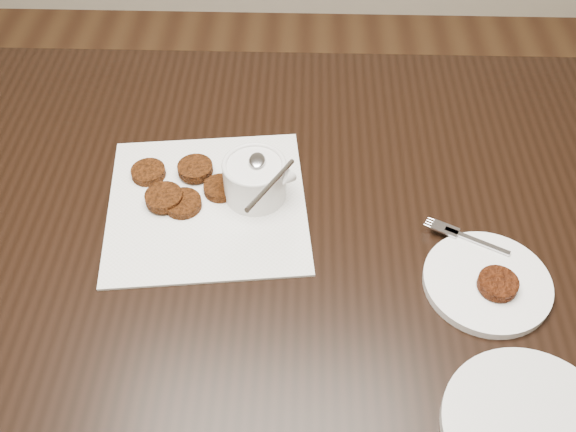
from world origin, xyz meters
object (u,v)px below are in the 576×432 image
object	(u,v)px
table	(238,339)
plate_with_patty	(488,280)
sauce_ramekin	(254,163)
plate_empty	(532,430)
napkin	(207,204)

from	to	relation	value
table	plate_with_patty	xyz separation A→B (m)	(0.38, -0.13, 0.39)
table	sauce_ramekin	world-z (taller)	sauce_ramekin
plate_with_patty	plate_empty	world-z (taller)	plate_with_patty
plate_empty	sauce_ramekin	bearing A→B (deg)	132.71
table	napkin	size ratio (longest dim) A/B	4.38
table	plate_with_patty	distance (m)	0.56
table	plate_with_patty	bearing A→B (deg)	-19.45
napkin	sauce_ramekin	size ratio (longest dim) A/B	2.27
sauce_ramekin	plate_empty	xyz separation A→B (m)	(0.34, -0.37, -0.06)
sauce_ramekin	plate_with_patty	size ratio (longest dim) A/B	0.76
sauce_ramekin	plate_empty	world-z (taller)	sauce_ramekin
table	sauce_ramekin	xyz separation A→B (m)	(0.05, 0.03, 0.44)
plate_empty	table	bearing A→B (deg)	138.65
plate_with_patty	plate_empty	xyz separation A→B (m)	(0.01, -0.21, -0.01)
napkin	sauce_ramekin	world-z (taller)	sauce_ramekin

